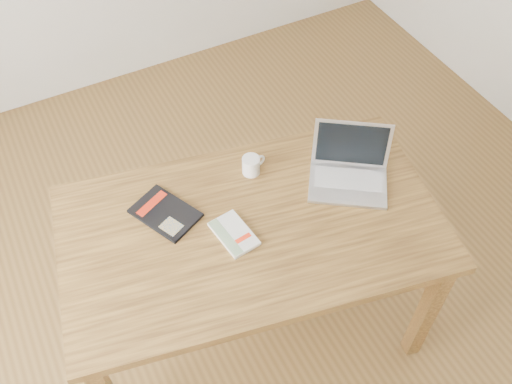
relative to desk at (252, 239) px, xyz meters
name	(u,v)px	position (x,y,z in m)	size (l,w,h in m)	color
room	(246,100)	(-0.01, 0.01, 0.69)	(4.04, 4.04, 2.70)	brown
desk	(252,239)	(0.00, 0.00, 0.00)	(1.54, 1.06, 0.75)	brown
white_guidebook	(234,234)	(-0.08, -0.01, 0.10)	(0.14, 0.20, 0.02)	beige
black_guidebook	(165,213)	(-0.27, 0.20, 0.10)	(0.25, 0.29, 0.01)	black
laptop	(349,170)	(0.45, 0.03, 0.14)	(0.39, 0.38, 0.21)	silver
coffee_mug	(252,165)	(0.12, 0.24, 0.13)	(0.10, 0.07, 0.08)	white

